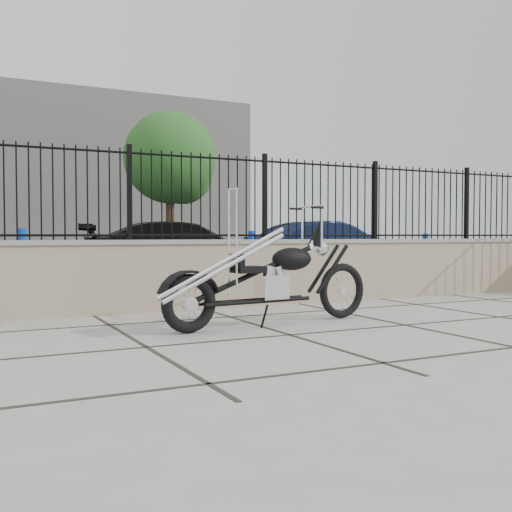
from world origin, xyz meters
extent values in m
plane|color=#99968E|center=(0.00, 0.00, 0.00)|extent=(90.00, 90.00, 0.00)
plane|color=black|center=(0.00, 12.50, 0.00)|extent=(30.00, 30.00, 0.00)
cube|color=gray|center=(0.00, 2.50, 0.48)|extent=(14.00, 0.36, 0.96)
cube|color=black|center=(0.00, 2.50, 1.56)|extent=(14.00, 0.08, 1.20)
cube|color=beige|center=(0.00, 26.50, 4.00)|extent=(22.00, 6.00, 8.00)
imported|color=black|center=(1.52, 7.29, 0.66)|extent=(4.86, 2.87, 1.32)
imported|color=black|center=(5.39, 7.53, 0.68)|extent=(4.17, 1.54, 1.36)
cylinder|color=#0E2CD7|center=(-2.16, 4.34, 0.56)|extent=(0.17, 0.17, 1.13)
cylinder|color=blue|center=(1.69, 4.34, 0.55)|extent=(0.15, 0.15, 1.10)
cylinder|color=blue|center=(5.58, 4.16, 0.53)|extent=(0.17, 0.17, 1.05)
cylinder|color=#382619|center=(4.17, 16.40, 1.62)|extent=(0.32, 0.32, 3.25)
sphere|color=#256428|center=(4.17, 16.40, 4.11)|extent=(3.46, 3.46, 3.46)
camera|label=1|loc=(-3.02, -5.28, 1.02)|focal=42.00mm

